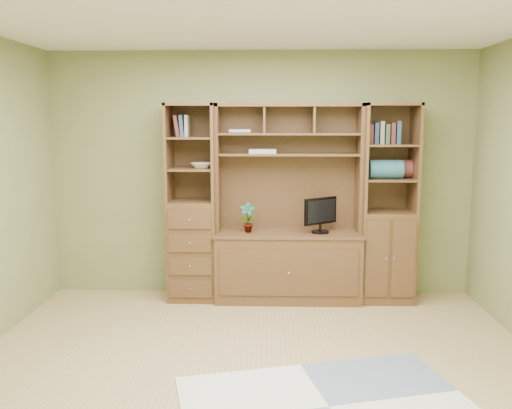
{
  "coord_description": "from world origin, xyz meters",
  "views": [
    {
      "loc": [
        0.11,
        -3.79,
        1.88
      ],
      "look_at": [
        -0.03,
        1.2,
        1.1
      ],
      "focal_mm": 38.0,
      "sensor_mm": 36.0,
      "label": 1
    }
  ],
  "objects_px": {
    "right_tower": "(387,204)",
    "monitor": "(321,209)",
    "left_tower": "(192,203)",
    "center_hutch": "(288,204)"
  },
  "relations": [
    {
      "from": "left_tower",
      "to": "right_tower",
      "type": "height_order",
      "value": "same"
    },
    {
      "from": "right_tower",
      "to": "monitor",
      "type": "xyz_separation_m",
      "value": [
        -0.7,
        -0.07,
        -0.04
      ]
    },
    {
      "from": "left_tower",
      "to": "monitor",
      "type": "distance_m",
      "value": 1.33
    },
    {
      "from": "monitor",
      "to": "right_tower",
      "type": "bearing_deg",
      "value": -30.05
    },
    {
      "from": "right_tower",
      "to": "monitor",
      "type": "relative_size",
      "value": 4.06
    },
    {
      "from": "center_hutch",
      "to": "left_tower",
      "type": "height_order",
      "value": "same"
    },
    {
      "from": "center_hutch",
      "to": "left_tower",
      "type": "bearing_deg",
      "value": 177.71
    },
    {
      "from": "monitor",
      "to": "left_tower",
      "type": "bearing_deg",
      "value": 140.57
    },
    {
      "from": "left_tower",
      "to": "right_tower",
      "type": "relative_size",
      "value": 1.0
    },
    {
      "from": "center_hutch",
      "to": "right_tower",
      "type": "distance_m",
      "value": 1.03
    }
  ]
}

